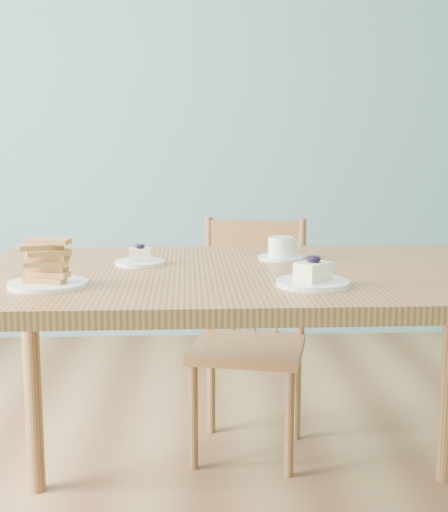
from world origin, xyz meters
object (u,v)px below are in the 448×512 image
object	(u,v)px
cheesecake_plate_far	(140,259)
dining_chair	(250,336)
cheesecake_plate_near	(313,278)
dining_table	(256,300)
biscotti_plate	(47,270)
coffee_cup	(281,250)

from	to	relation	value
cheesecake_plate_far	dining_chair	bearing A→B (deg)	57.08
dining_chair	cheesecake_plate_near	xyz separation A→B (m)	(0.08, -0.89, 0.40)
dining_table	biscotti_plate	bearing A→B (deg)	-161.11
dining_table	dining_chair	size ratio (longest dim) A/B	1.76
cheesecake_plate_far	biscotti_plate	distance (m)	0.36
dining_table	coffee_cup	world-z (taller)	coffee_cup
cheesecake_plate_far	coffee_cup	xyz separation A→B (m)	(0.42, 0.07, 0.01)
dining_table	cheesecake_plate_near	size ratio (longest dim) A/B	8.58
dining_chair	cheesecake_plate_near	world-z (taller)	cheesecake_plate_near
dining_chair	cheesecake_plate_near	bearing A→B (deg)	-71.77
dining_table	coffee_cup	xyz separation A→B (m)	(0.09, 0.18, 0.11)
cheesecake_plate_near	coffee_cup	distance (m)	0.39
dining_table	coffee_cup	distance (m)	0.23
dining_chair	biscotti_plate	distance (m)	1.12
biscotti_plate	coffee_cup	bearing A→B (deg)	30.28
cheesecake_plate_far	biscotti_plate	bearing A→B (deg)	-124.77
coffee_cup	biscotti_plate	size ratio (longest dim) A/B	0.69
cheesecake_plate_far	dining_table	bearing A→B (deg)	-18.58
cheesecake_plate_near	coffee_cup	xyz separation A→B (m)	(-0.03, 0.39, 0.01)
dining_table	dining_chair	bearing A→B (deg)	86.27
biscotti_plate	dining_chair	bearing A→B (deg)	56.43
cheesecake_plate_near	coffee_cup	world-z (taller)	cheesecake_plate_near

